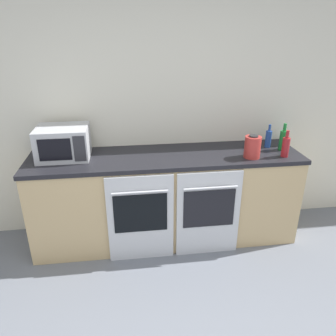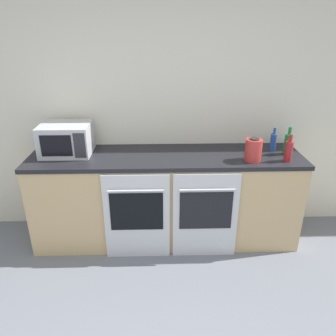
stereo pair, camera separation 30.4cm
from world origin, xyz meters
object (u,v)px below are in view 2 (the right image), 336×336
Objects in this scene: bottle_green at (288,144)px; kettle at (253,150)px; oven_left at (137,217)px; bottle_blue at (273,142)px; microwave at (66,139)px; oven_right at (205,216)px; bottle_red at (289,151)px.

bottle_green reaches higher than kettle.
bottle_green is at bearing 22.71° from kettle.
bottle_blue is (1.33, 0.42, 0.57)m from oven_left.
oven_left is 4.03× the size of kettle.
microwave is at bearing 177.85° from bottle_green.
oven_left and oven_right have the same top height.
bottle_blue is at bearing 43.66° from kettle.
bottle_blue is (2.00, 0.02, -0.05)m from microwave.
bottle_red is at bearing -108.29° from bottle_green.
oven_left is 1.00× the size of oven_right.
oven_right is at bearing -158.15° from bottle_green.
bottle_blue reaches higher than oven_left.
bottle_red is (1.38, 0.15, 0.58)m from oven_left.
bottle_blue reaches higher than kettle.
microwave reaches higher than kettle.
oven_left is 1.59m from bottle_green.
microwave is (-1.30, 0.40, 0.62)m from oven_right.
bottle_blue reaches higher than oven_right.
bottle_green is 1.25× the size of kettle.
microwave reaches higher than bottle_green.
bottle_red is at bearing 6.03° from oven_left.
oven_left is at bearing 180.00° from oven_right.
oven_left is at bearing -171.09° from kettle.
bottle_red reaches higher than bottle_blue.
bottle_red reaches higher than kettle.
oven_right is 3.41× the size of bottle_red.
microwave is 2.17× the size of kettle.
bottle_red is 1.18× the size of kettle.
microwave is (-0.67, 0.40, 0.62)m from oven_left.
oven_right is at bearing -17.16° from microwave.
microwave is at bearing 172.28° from kettle.
microwave is 1.83× the size of bottle_red.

